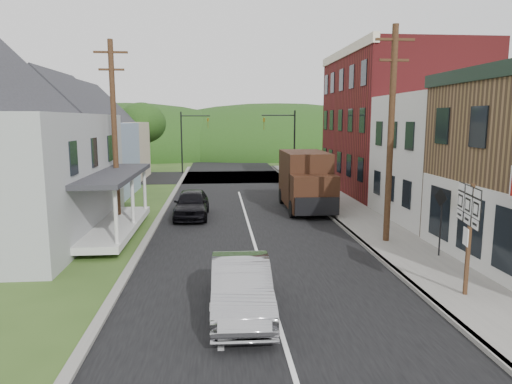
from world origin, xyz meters
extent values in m
plane|color=#2D4719|center=(0.00, 0.00, 0.00)|extent=(120.00, 120.00, 0.00)
cube|color=black|center=(0.00, 10.00, 0.00)|extent=(9.00, 90.00, 0.02)
cube|color=black|center=(0.00, 27.00, 0.00)|extent=(60.00, 9.00, 0.02)
cube|color=slate|center=(5.90, 8.00, 0.07)|extent=(2.80, 55.00, 0.15)
cube|color=slate|center=(4.55, 8.00, 0.07)|extent=(0.20, 55.00, 0.15)
cube|color=slate|center=(-4.65, 8.00, 0.06)|extent=(0.30, 55.00, 0.12)
cube|color=silver|center=(11.30, 7.50, 3.25)|extent=(8.00, 7.00, 6.50)
cube|color=maroon|center=(11.30, 17.00, 5.00)|extent=(8.00, 12.00, 10.00)
cube|color=#869AB8|center=(-11.00, 17.00, 2.50)|extent=(7.00, 8.00, 5.00)
cube|color=#BEAC93|center=(-11.50, 26.00, 2.50)|extent=(7.00, 8.00, 5.00)
cylinder|color=#472D19|center=(5.60, 3.50, 4.50)|extent=(0.26, 0.26, 9.00)
cube|color=#472D19|center=(5.60, 3.50, 8.40)|extent=(1.60, 0.10, 0.10)
cube|color=#472D19|center=(5.60, 3.50, 7.60)|extent=(1.20, 0.10, 0.10)
cylinder|color=#472D19|center=(-6.50, 8.00, 4.50)|extent=(0.26, 0.26, 9.00)
cube|color=#472D19|center=(-6.50, 8.00, 8.40)|extent=(1.60, 0.10, 0.10)
cube|color=#472D19|center=(-6.50, 8.00, 7.60)|extent=(1.20, 0.10, 0.10)
cylinder|color=black|center=(5.00, 23.50, 3.00)|extent=(0.14, 0.14, 6.00)
cylinder|color=black|center=(3.60, 23.50, 5.60)|extent=(2.80, 0.10, 0.10)
imported|color=olive|center=(2.40, 23.50, 4.90)|extent=(0.16, 0.20, 1.00)
cylinder|color=black|center=(-5.00, 30.50, 3.00)|extent=(0.14, 0.14, 6.00)
cylinder|color=black|center=(-3.60, 30.50, 5.60)|extent=(2.80, 0.10, 0.10)
imported|color=olive|center=(-2.40, 30.50, 4.90)|extent=(0.16, 0.20, 1.00)
cylinder|color=#382616|center=(-9.00, 32.00, 1.96)|extent=(0.36, 0.36, 3.92)
ellipsoid|color=#1A3510|center=(-9.00, 32.00, 4.90)|extent=(4.80, 4.80, 4.08)
ellipsoid|color=#1A3510|center=(0.00, 55.00, 0.00)|extent=(90.00, 30.00, 16.00)
imported|color=#A0A0A4|center=(-0.93, -3.08, 0.75)|extent=(1.63, 4.54, 1.49)
imported|color=black|center=(-2.94, 9.50, 0.75)|extent=(1.84, 4.44, 1.50)
cube|color=black|center=(3.60, 11.67, 1.85)|extent=(2.45, 4.66, 3.06)
cube|color=black|center=(3.59, 8.92, 1.32)|extent=(2.44, 1.70, 2.01)
cube|color=black|center=(3.59, 9.13, 2.17)|extent=(2.22, 1.28, 0.05)
cube|color=black|center=(3.59, 8.02, 0.79)|extent=(2.33, 0.17, 0.95)
cylinder|color=black|center=(2.48, 9.03, 0.48)|extent=(0.30, 0.95, 0.95)
cylinder|color=black|center=(4.70, 9.02, 0.48)|extent=(0.30, 0.95, 0.95)
cylinder|color=black|center=(2.50, 13.26, 0.48)|extent=(0.30, 0.95, 0.95)
cylinder|color=black|center=(4.72, 13.25, 0.48)|extent=(0.30, 0.95, 0.95)
cube|color=#472D19|center=(5.71, -2.60, 1.80)|extent=(0.12, 0.12, 3.30)
cube|color=black|center=(5.65, -2.59, 2.84)|extent=(0.42, 1.85, 0.08)
cube|color=white|center=(5.48, -3.22, 3.26)|extent=(0.12, 0.51, 0.21)
cube|color=white|center=(5.48, -3.22, 2.84)|extent=(0.13, 0.56, 0.52)
cube|color=white|center=(5.48, -3.22, 2.41)|extent=(0.12, 0.51, 0.26)
cube|color=white|center=(5.62, -2.58, 3.26)|extent=(0.12, 0.51, 0.21)
cube|color=white|center=(5.62, -2.58, 2.84)|extent=(0.13, 0.56, 0.52)
cube|color=white|center=(5.62, -2.58, 2.41)|extent=(0.12, 0.51, 0.26)
cube|color=white|center=(5.75, -1.93, 3.26)|extent=(0.12, 0.51, 0.21)
cube|color=white|center=(5.75, -1.93, 2.84)|extent=(0.13, 0.56, 0.52)
cube|color=white|center=(5.75, -1.93, 2.41)|extent=(0.12, 0.51, 0.26)
cube|color=white|center=(5.62, -2.58, 1.89)|extent=(0.11, 0.42, 0.52)
cylinder|color=black|center=(6.80, 1.21, 1.37)|extent=(0.07, 0.07, 2.44)
cube|color=black|center=(6.73, 1.21, 2.38)|extent=(0.16, 0.70, 0.72)
cube|color=#DDB50B|center=(6.75, 1.21, 2.38)|extent=(0.16, 0.64, 0.65)
camera|label=1|loc=(-1.52, -14.84, 5.25)|focal=32.00mm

